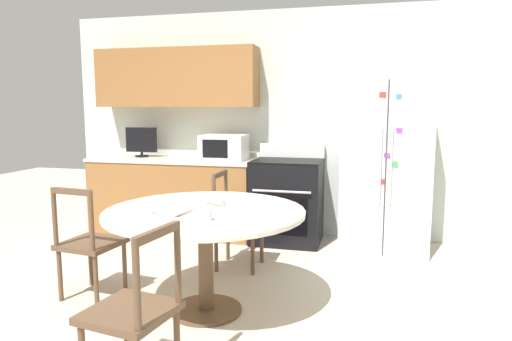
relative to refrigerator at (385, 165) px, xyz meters
The scene contains 14 objects.
ground_plane 2.68m from the refrigerator, 117.85° to the right, with size 14.00×14.00×0.00m, color beige.
back_wall 1.62m from the refrigerator, 166.25° to the left, with size 5.20×0.44×2.60m.
kitchen_counter 2.44m from the refrigerator, behind, with size 1.98×0.64×0.90m.
refrigerator is the anchor object (origin of this frame).
oven_range 1.12m from the refrigerator, behind, with size 0.75×0.68×1.08m.
microwave 1.77m from the refrigerator, behind, with size 0.50×0.38×0.29m.
countertop_tv 2.84m from the refrigerator, behind, with size 0.39×0.16×0.36m.
dining_table 2.29m from the refrigerator, 124.45° to the right, with size 1.44×1.44×0.77m.
dining_chair_left 2.97m from the refrigerator, 140.70° to the right, with size 0.47×0.47×0.90m.
dining_chair_far 1.69m from the refrigerator, 146.03° to the right, with size 0.42×0.42×0.90m.
dining_chair_near 3.18m from the refrigerator, 114.86° to the right, with size 0.48×0.48×0.90m.
candle_glass 2.48m from the refrigerator, 118.14° to the right, with size 0.08×0.08×0.08m.
folded_napkin 2.13m from the refrigerator, 126.61° to the right, with size 0.18×0.12×0.05m.
mail_stack 2.46m from the refrigerator, 126.47° to the right, with size 0.31×0.36×0.02m.
Camera 1 is at (1.01, -2.66, 1.50)m, focal length 32.00 mm.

